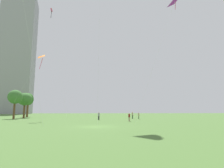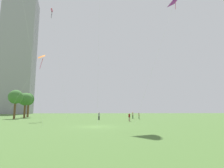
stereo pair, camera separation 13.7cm
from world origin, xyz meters
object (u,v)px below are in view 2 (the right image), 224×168
object	(u,v)px
person_standing_3	(129,116)
kite_flying_4	(52,12)
park_tree_2	(16,97)
kite_flying_1	(175,1)
park_tree_1	(29,100)
person_standing_1	(139,115)
kite_flying_0	(41,58)
person_standing_0	(99,115)
person_standing_2	(133,115)
distant_highrise_0	(19,53)
park_tree_0	(25,99)

from	to	relation	value
person_standing_3	kite_flying_4	size ratio (longest dim) A/B	0.05
kite_flying_4	park_tree_2	world-z (taller)	kite_flying_4
kite_flying_1	kite_flying_4	xyz separation A→B (m)	(-28.24, 21.10, 8.69)
park_tree_1	person_standing_1	bearing A→B (deg)	-29.53
person_standing_1	park_tree_1	world-z (taller)	park_tree_1
kite_flying_4	park_tree_1	xyz separation A→B (m)	(-9.34, 11.97, -25.61)
person_standing_1	kite_flying_4	world-z (taller)	kite_flying_4
kite_flying_1	kite_flying_0	bearing A→B (deg)	162.32
person_standing_0	person_standing_2	distance (m)	10.41
kite_flying_1	park_tree_2	size ratio (longest dim) A/B	3.24
person_standing_0	kite_flying_4	xyz separation A→B (m)	(-14.24, 10.06, 30.40)
park_tree_1	distant_highrise_0	bearing A→B (deg)	116.32
person_standing_2	person_standing_3	xyz separation A→B (m)	(-3.08, -11.93, -0.10)
person_standing_0	person_standing_3	xyz separation A→B (m)	(5.77, -6.44, -0.08)
person_standing_3	park_tree_2	world-z (taller)	park_tree_2
person_standing_3	park_tree_0	xyz separation A→B (m)	(-26.84, 19.09, 4.37)
kite_flying_1	park_tree_2	distance (m)	43.10
kite_flying_0	park_tree_1	world-z (taller)	kite_flying_0
person_standing_0	person_standing_1	size ratio (longest dim) A/B	1.14
kite_flying_0	kite_flying_4	bearing A→B (deg)	97.46
kite_flying_1	distant_highrise_0	xyz separation A→B (m)	(-72.47, 103.63, 21.47)
distant_highrise_0	park_tree_2	bearing A→B (deg)	-77.50
park_tree_1	person_standing_0	bearing A→B (deg)	-43.05
kite_flying_4	distant_highrise_0	xyz separation A→B (m)	(-44.24, 82.53, 12.78)
park_tree_1	park_tree_2	size ratio (longest dim) A/B	1.09
person_standing_1	kite_flying_4	distance (m)	39.54
park_tree_0	person_standing_1	bearing A→B (deg)	-17.19
kite_flying_0	person_standing_3	bearing A→B (deg)	-11.93
park_tree_2	distant_highrise_0	xyz separation A→B (m)	(-37.19, 85.86, 38.70)
person_standing_2	park_tree_0	world-z (taller)	park_tree_0
kite_flying_1	park_tree_1	size ratio (longest dim) A/B	2.99
person_standing_0	kite_flying_0	size ratio (longest dim) A/B	0.12
kite_flying_1	park_tree_1	world-z (taller)	kite_flying_1
person_standing_0	kite_flying_1	distance (m)	28.09
person_standing_1	park_tree_0	bearing A→B (deg)	65.96
kite_flying_4	park_tree_1	distance (m)	29.77
person_standing_1	person_standing_2	world-z (taller)	person_standing_2
person_standing_3	kite_flying_1	xyz separation A→B (m)	(8.23, -4.60, 21.79)
kite_flying_1	park_tree_1	distance (m)	52.83
kite_flying_4	distant_highrise_0	size ratio (longest dim) A/B	0.37
person_standing_1	park_tree_2	bearing A→B (deg)	76.44
kite_flying_0	distant_highrise_0	distance (m)	110.03
person_standing_2	park_tree_2	bearing A→B (deg)	144.32
person_standing_0	park_tree_1	size ratio (longest dim) A/B	0.22
person_standing_1	kite_flying_0	bearing A→B (deg)	97.19
person_standing_2	park_tree_2	world-z (taller)	park_tree_2
kite_flying_0	park_tree_1	size ratio (longest dim) A/B	1.78
park_tree_1	distant_highrise_0	xyz separation A→B (m)	(-34.90, 70.56, 38.39)
person_standing_1	person_standing_2	bearing A→B (deg)	16.82
person_standing_3	kite_flying_1	size ratio (longest dim) A/B	0.07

